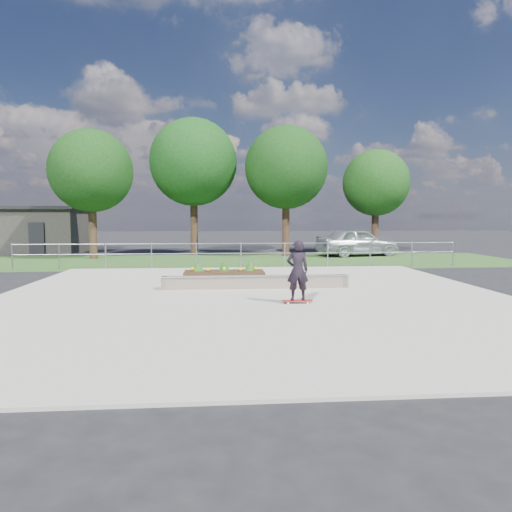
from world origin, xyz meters
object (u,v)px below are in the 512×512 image
Objects in this scene: grind_ledge at (256,282)px; parked_car at (357,242)px; planter_bed at (224,273)px; skateboarder at (298,271)px.

grind_ledge is 13.96m from parked_car.
skateboarder is (1.89, -5.29, 0.69)m from planter_bed.
grind_ledge is at bearing 137.37° from parked_car.
parked_car is (7.06, 12.03, 0.57)m from grind_ledge.
skateboarder is at bearing -70.38° from planter_bed.
grind_ledge is 2.90m from skateboarder.
parked_car is at bearing 59.58° from grind_ledge.
skateboarder reaches higher than grind_ledge.
grind_ledge is 1.22× the size of parked_car.
grind_ledge is 2.80m from planter_bed.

